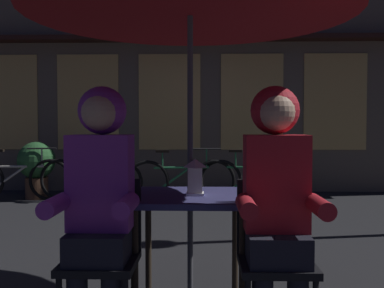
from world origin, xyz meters
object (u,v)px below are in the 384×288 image
at_px(chair_right, 274,250).
at_px(bicycle_third, 181,181).
at_px(bicycle_second, 90,180).
at_px(person_right_hooded, 277,188).
at_px(bicycle_nearest, 16,179).
at_px(person_left_hooded, 100,187).
at_px(bicycle_fourth, 254,180).
at_px(potted_plant, 36,165).
at_px(cafe_table, 190,210).
at_px(chair_left, 103,249).
at_px(lantern, 195,176).

height_order(chair_right, bicycle_third, chair_right).
bearing_deg(bicycle_second, person_right_hooded, -63.61).
bearing_deg(bicycle_nearest, person_left_hooded, -61.72).
xyz_separation_m(person_right_hooded, bicycle_third, (-0.74, 4.28, -0.50)).
height_order(chair_right, person_right_hooded, person_right_hooded).
bearing_deg(bicycle_fourth, bicycle_second, 179.85).
relative_size(bicycle_nearest, potted_plant, 1.82).
bearing_deg(bicycle_second, bicycle_third, -1.81).
distance_m(person_left_hooded, bicycle_nearest, 4.99).
relative_size(cafe_table, bicycle_second, 0.44).
xyz_separation_m(chair_right, person_left_hooded, (-0.96, -0.06, 0.36)).
xyz_separation_m(chair_left, potted_plant, (-2.14, 4.60, 0.05)).
relative_size(chair_left, person_left_hooded, 0.62).
bearing_deg(potted_plant, bicycle_third, -9.12).
bearing_deg(cafe_table, bicycle_third, 93.92).
xyz_separation_m(cafe_table, person_left_hooded, (-0.48, -0.43, 0.21)).
distance_m(person_left_hooded, bicycle_second, 4.51).
height_order(chair_left, chair_right, same).
height_order(lantern, person_right_hooded, person_right_hooded).
height_order(cafe_table, lantern, lantern).
bearing_deg(chair_left, person_right_hooded, -3.39).
distance_m(person_left_hooded, bicycle_fourth, 4.55).
height_order(chair_left, bicycle_fourth, chair_left).
bearing_deg(potted_plant, cafe_table, -58.23).
distance_m(bicycle_second, bicycle_fourth, 2.51).
relative_size(chair_right, bicycle_second, 0.52).
height_order(chair_left, bicycle_nearest, chair_left).
distance_m(chair_left, bicycle_nearest, 4.92).
bearing_deg(person_left_hooded, bicycle_second, 105.33).
bearing_deg(person_left_hooded, lantern, 38.38).
distance_m(lantern, potted_plant, 5.02).
xyz_separation_m(lantern, person_left_hooded, (-0.51, -0.41, -0.01)).
bearing_deg(person_left_hooded, bicycle_fourth, 72.95).
height_order(person_right_hooded, bicycle_fourth, person_right_hooded).
distance_m(chair_left, chair_right, 0.96).
xyz_separation_m(chair_left, bicycle_third, (0.22, 4.22, -0.14)).
bearing_deg(potted_plant, person_left_hooded, -65.31).
xyz_separation_m(chair_left, bicycle_second, (-1.19, 4.27, -0.14)).
bearing_deg(bicycle_fourth, chair_left, -107.26).
bearing_deg(person_left_hooded, bicycle_nearest, 118.28).
xyz_separation_m(bicycle_fourth, potted_plant, (-3.47, 0.34, 0.20)).
height_order(cafe_table, chair_right, chair_right).
bearing_deg(cafe_table, person_right_hooded, -41.57).
xyz_separation_m(chair_right, bicycle_third, (-0.74, 4.22, -0.14)).
height_order(lantern, bicycle_third, lantern).
distance_m(person_right_hooded, bicycle_second, 4.85).
xyz_separation_m(bicycle_third, potted_plant, (-2.36, 0.38, 0.20)).
relative_size(chair_left, bicycle_third, 0.52).
height_order(person_right_hooded, potted_plant, person_right_hooded).
xyz_separation_m(lantern, person_right_hooded, (0.45, -0.41, -0.01)).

